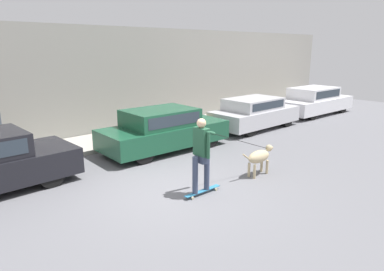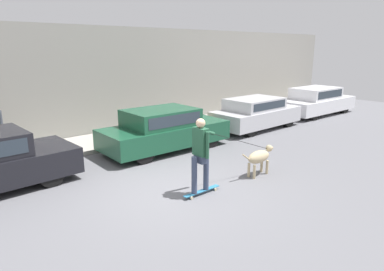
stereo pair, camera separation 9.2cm
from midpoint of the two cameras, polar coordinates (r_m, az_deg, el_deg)
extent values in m
plane|color=slate|center=(8.18, -2.31, -9.24)|extent=(36.00, 36.00, 0.00)
cube|color=gray|center=(13.02, -20.22, 8.06)|extent=(32.00, 0.30, 4.07)
cube|color=#A39E93|center=(12.30, -17.40, -1.39)|extent=(30.00, 2.02, 0.14)
cylinder|color=black|center=(10.34, -25.78, -3.65)|extent=(0.67, 0.23, 0.66)
cylinder|color=black|center=(8.98, -22.75, -5.93)|extent=(0.67, 0.23, 0.66)
cylinder|color=black|center=(12.68, -1.95, 1.01)|extent=(0.68, 0.21, 0.68)
cylinder|color=black|center=(11.56, 2.75, -0.34)|extent=(0.68, 0.21, 0.68)
cylinder|color=black|center=(11.29, -12.46, -1.02)|extent=(0.68, 0.21, 0.68)
cylinder|color=black|center=(10.01, -8.34, -2.81)|extent=(0.68, 0.21, 0.68)
cube|color=#194C33|center=(11.28, -4.79, 0.21)|extent=(4.27, 1.85, 0.64)
cube|color=#194C33|center=(11.05, -5.56, 3.02)|extent=(2.25, 1.63, 0.54)
cube|color=#28333D|center=(10.41, -3.05, 2.51)|extent=(1.95, 0.05, 0.34)
cylinder|color=black|center=(15.95, 10.95, 3.49)|extent=(0.65, 0.21, 0.65)
cylinder|color=black|center=(15.14, 15.35, 2.65)|extent=(0.65, 0.21, 0.65)
cylinder|color=black|center=(14.07, 4.77, 2.25)|extent=(0.65, 0.21, 0.65)
cylinder|color=black|center=(13.14, 9.41, 1.23)|extent=(0.65, 0.21, 0.65)
cube|color=#BCBCC1|center=(14.50, 10.28, 3.18)|extent=(4.05, 1.75, 0.63)
cube|color=#BCBCC1|center=(14.28, 9.98, 5.24)|extent=(2.33, 1.56, 0.46)
cube|color=#28333D|center=(13.83, 12.50, 4.91)|extent=(2.04, 0.04, 0.30)
cylinder|color=black|center=(20.05, 19.83, 5.07)|extent=(0.63, 0.22, 0.63)
cylinder|color=black|center=(19.36, 23.61, 4.41)|extent=(0.63, 0.22, 0.63)
cylinder|color=black|center=(17.70, 15.16, 4.28)|extent=(0.63, 0.22, 0.63)
cylinder|color=black|center=(16.91, 19.28, 3.52)|extent=(0.63, 0.22, 0.63)
cube|color=silver|center=(18.45, 19.63, 4.93)|extent=(4.58, 1.84, 0.63)
cube|color=silver|center=(18.22, 19.49, 6.70)|extent=(2.49, 1.62, 0.55)
cube|color=#28333D|center=(17.83, 21.65, 6.45)|extent=(2.16, 0.06, 0.35)
cylinder|color=tan|center=(9.50, 11.24, -4.88)|extent=(0.07, 0.07, 0.37)
cylinder|color=tan|center=(9.40, 12.12, -5.14)|extent=(0.07, 0.07, 0.37)
cylinder|color=tan|center=(9.09, 9.19, -5.68)|extent=(0.07, 0.07, 0.37)
cylinder|color=tan|center=(8.99, 10.09, -5.96)|extent=(0.07, 0.07, 0.37)
ellipsoid|color=tan|center=(9.14, 10.78, -3.48)|extent=(0.78, 0.34, 0.33)
sphere|color=tan|center=(9.44, 12.44, -2.05)|extent=(0.18, 0.18, 0.18)
cylinder|color=tan|center=(9.51, 12.73, -2.03)|extent=(0.10, 0.08, 0.08)
cylinder|color=tan|center=(8.72, 8.78, -3.58)|extent=(0.31, 0.05, 0.23)
cylinder|color=beige|center=(8.30, 2.98, -8.62)|extent=(0.07, 0.03, 0.07)
cylinder|color=beige|center=(8.20, 3.72, -8.92)|extent=(0.07, 0.03, 0.07)
cylinder|color=beige|center=(7.84, -0.96, -10.04)|extent=(0.07, 0.03, 0.07)
cylinder|color=beige|center=(7.74, -0.22, -10.39)|extent=(0.07, 0.03, 0.07)
cube|color=teal|center=(8.00, 1.44, -9.20)|extent=(1.03, 0.12, 0.02)
cylinder|color=#38425B|center=(7.91, 2.15, -6.03)|extent=(0.13, 0.13, 0.87)
cylinder|color=#38425B|center=(7.68, 0.19, -6.66)|extent=(0.13, 0.13, 0.87)
cube|color=#38425B|center=(7.68, 1.20, -3.92)|extent=(0.16, 0.28, 0.17)
cube|color=#235138|center=(7.57, 1.21, -1.03)|extent=(0.18, 0.36, 0.63)
sphere|color=tan|center=(7.46, 1.23, 2.07)|extent=(0.21, 0.21, 0.21)
cylinder|color=#235138|center=(7.42, 2.37, -1.63)|extent=(0.08, 0.08, 0.60)
cylinder|color=#235138|center=(7.84, 1.79, 0.74)|extent=(0.60, 0.15, 0.28)
cylinder|color=black|center=(8.71, 8.28, -1.06)|extent=(1.87, 0.24, 0.70)
cube|color=tan|center=(11.43, -29.37, 0.10)|extent=(0.20, 0.26, 0.29)
cylinder|color=gold|center=(13.41, 1.13, 1.72)|extent=(0.17, 0.17, 0.66)
sphere|color=gold|center=(13.33, 1.14, 3.28)|extent=(0.18, 0.18, 0.18)
camera|label=1|loc=(0.05, -90.28, -0.07)|focal=32.00mm
camera|label=2|loc=(0.05, 89.72, 0.07)|focal=32.00mm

